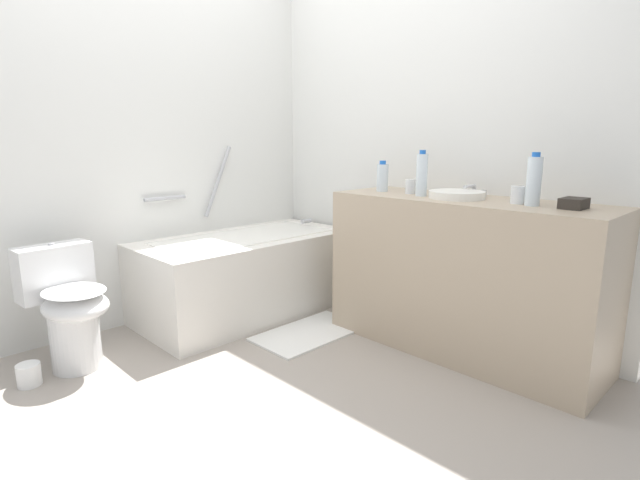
{
  "coord_description": "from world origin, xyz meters",
  "views": [
    {
      "loc": [
        -1.31,
        -1.84,
        1.19
      ],
      "look_at": [
        0.55,
        0.04,
        0.64
      ],
      "focal_mm": 27.18,
      "sensor_mm": 36.0,
      "label": 1
    }
  ],
  "objects_px": {
    "water_bottle_0": "(534,181)",
    "drinking_glass_0": "(410,187)",
    "bath_mat": "(310,333)",
    "amenity_basket": "(574,203)",
    "toilet": "(69,306)",
    "drinking_glass_1": "(518,195)",
    "sink_basin": "(457,195)",
    "sink_faucet": "(473,190)",
    "water_bottle_1": "(382,177)",
    "bathtub": "(247,272)",
    "water_bottle_2": "(422,175)",
    "toilet_paper_roll": "(29,375)"
  },
  "relations": [
    {
      "from": "bathtub",
      "to": "sink_faucet",
      "type": "distance_m",
      "value": 1.59
    },
    {
      "from": "drinking_glass_0",
      "to": "drinking_glass_1",
      "type": "distance_m",
      "value": 0.64
    },
    {
      "from": "drinking_glass_0",
      "to": "bath_mat",
      "type": "xyz_separation_m",
      "value": [
        -0.45,
        0.4,
        -0.91
      ]
    },
    {
      "from": "bathtub",
      "to": "sink_faucet",
      "type": "xyz_separation_m",
      "value": [
        0.65,
        -1.31,
        0.61
      ]
    },
    {
      "from": "bath_mat",
      "to": "water_bottle_0",
      "type": "bearing_deg",
      "value": -69.04
    },
    {
      "from": "amenity_basket",
      "to": "drinking_glass_1",
      "type": "bearing_deg",
      "value": 91.81
    },
    {
      "from": "water_bottle_0",
      "to": "bath_mat",
      "type": "relative_size",
      "value": 0.37
    },
    {
      "from": "water_bottle_0",
      "to": "amenity_basket",
      "type": "distance_m",
      "value": 0.21
    },
    {
      "from": "water_bottle_0",
      "to": "water_bottle_1",
      "type": "bearing_deg",
      "value": 89.6
    },
    {
      "from": "water_bottle_2",
      "to": "toilet_paper_roll",
      "type": "bearing_deg",
      "value": 150.85
    },
    {
      "from": "drinking_glass_0",
      "to": "bath_mat",
      "type": "bearing_deg",
      "value": 138.44
    },
    {
      "from": "amenity_basket",
      "to": "toilet_paper_roll",
      "type": "distance_m",
      "value": 2.75
    },
    {
      "from": "bath_mat",
      "to": "sink_faucet",
      "type": "bearing_deg",
      "value": -49.27
    },
    {
      "from": "toilet",
      "to": "drinking_glass_1",
      "type": "xyz_separation_m",
      "value": [
        1.65,
        -1.62,
        0.58
      ]
    },
    {
      "from": "bathtub",
      "to": "drinking_glass_0",
      "type": "xyz_separation_m",
      "value": [
        0.49,
        -1.0,
        0.63
      ]
    },
    {
      "from": "water_bottle_2",
      "to": "bath_mat",
      "type": "relative_size",
      "value": 0.37
    },
    {
      "from": "toilet_paper_roll",
      "to": "amenity_basket",
      "type": "bearing_deg",
      "value": -43.69
    },
    {
      "from": "toilet",
      "to": "bath_mat",
      "type": "relative_size",
      "value": 0.94
    },
    {
      "from": "bathtub",
      "to": "water_bottle_1",
      "type": "bearing_deg",
      "value": -59.21
    },
    {
      "from": "water_bottle_0",
      "to": "water_bottle_2",
      "type": "distance_m",
      "value": 0.61
    },
    {
      "from": "bathtub",
      "to": "water_bottle_0",
      "type": "distance_m",
      "value": 1.92
    },
    {
      "from": "toilet_paper_roll",
      "to": "water_bottle_1",
      "type": "bearing_deg",
      "value": -20.59
    },
    {
      "from": "toilet_paper_roll",
      "to": "water_bottle_0",
      "type": "bearing_deg",
      "value": -41.19
    },
    {
      "from": "sink_faucet",
      "to": "sink_basin",
      "type": "bearing_deg",
      "value": -180.0
    },
    {
      "from": "toilet",
      "to": "sink_basin",
      "type": "height_order",
      "value": "sink_basin"
    },
    {
      "from": "bath_mat",
      "to": "water_bottle_2",
      "type": "bearing_deg",
      "value": -52.57
    },
    {
      "from": "water_bottle_2",
      "to": "toilet",
      "type": "bearing_deg",
      "value": 145.64
    },
    {
      "from": "water_bottle_0",
      "to": "amenity_basket",
      "type": "xyz_separation_m",
      "value": [
        0.03,
        -0.18,
        -0.1
      ]
    },
    {
      "from": "water_bottle_0",
      "to": "amenity_basket",
      "type": "bearing_deg",
      "value": -79.85
    },
    {
      "from": "water_bottle_0",
      "to": "amenity_basket",
      "type": "relative_size",
      "value": 1.84
    },
    {
      "from": "sink_faucet",
      "to": "water_bottle_1",
      "type": "bearing_deg",
      "value": 108.95
    },
    {
      "from": "amenity_basket",
      "to": "bath_mat",
      "type": "xyz_separation_m",
      "value": [
        -0.46,
        1.31,
        -0.89
      ]
    },
    {
      "from": "drinking_glass_1",
      "to": "bathtub",
      "type": "bearing_deg",
      "value": 106.67
    },
    {
      "from": "sink_basin",
      "to": "water_bottle_0",
      "type": "bearing_deg",
      "value": -90.95
    },
    {
      "from": "sink_faucet",
      "to": "bath_mat",
      "type": "distance_m",
      "value": 1.3
    },
    {
      "from": "sink_faucet",
      "to": "water_bottle_0",
      "type": "relative_size",
      "value": 0.59
    },
    {
      "from": "water_bottle_0",
      "to": "drinking_glass_0",
      "type": "xyz_separation_m",
      "value": [
        0.02,
        0.73,
        -0.08
      ]
    },
    {
      "from": "water_bottle_2",
      "to": "bath_mat",
      "type": "bearing_deg",
      "value": 127.43
    },
    {
      "from": "sink_basin",
      "to": "drinking_glass_0",
      "type": "xyz_separation_m",
      "value": [
        0.01,
        0.31,
        0.02
      ]
    },
    {
      "from": "sink_basin",
      "to": "drinking_glass_0",
      "type": "relative_size",
      "value": 3.58
    },
    {
      "from": "amenity_basket",
      "to": "water_bottle_1",
      "type": "bearing_deg",
      "value": 91.33
    },
    {
      "from": "bathtub",
      "to": "sink_basin",
      "type": "height_order",
      "value": "bathtub"
    },
    {
      "from": "sink_faucet",
      "to": "water_bottle_1",
      "type": "height_order",
      "value": "water_bottle_1"
    },
    {
      "from": "water_bottle_1",
      "to": "toilet_paper_roll",
      "type": "xyz_separation_m",
      "value": [
        -1.87,
        0.7,
        -0.91
      ]
    },
    {
      "from": "drinking_glass_1",
      "to": "bath_mat",
      "type": "bearing_deg",
      "value": 113.56
    },
    {
      "from": "water_bottle_2",
      "to": "drinking_glass_0",
      "type": "xyz_separation_m",
      "value": [
        0.06,
        0.11,
        -0.08
      ]
    },
    {
      "from": "bathtub",
      "to": "water_bottle_0",
      "type": "xyz_separation_m",
      "value": [
        0.47,
        -1.72,
        0.7
      ]
    },
    {
      "from": "drinking_glass_0",
      "to": "water_bottle_1",
      "type": "bearing_deg",
      "value": 93.68
    },
    {
      "from": "water_bottle_2",
      "to": "toilet_paper_roll",
      "type": "height_order",
      "value": "water_bottle_2"
    },
    {
      "from": "water_bottle_0",
      "to": "toilet",
      "type": "bearing_deg",
      "value": 133.77
    }
  ]
}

